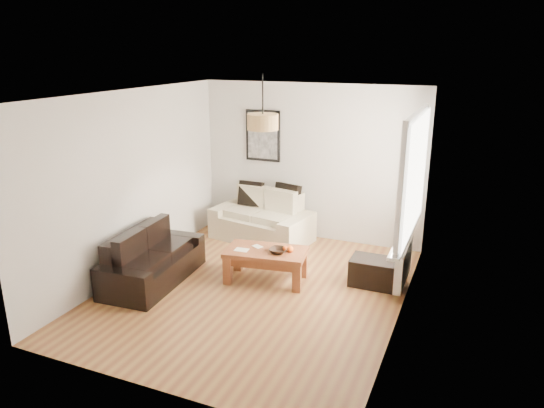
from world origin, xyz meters
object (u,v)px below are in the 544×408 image
at_px(sofa_leather, 153,257).
at_px(ottoman, 375,272).
at_px(loveseat_cream, 262,217).
at_px(coffee_table, 266,265).

bearing_deg(sofa_leather, ottoman, -73.38).
xyz_separation_m(loveseat_cream, ottoman, (2.14, -0.98, -0.22)).
xyz_separation_m(sofa_leather, coffee_table, (1.44, 0.62, -0.13)).
distance_m(loveseat_cream, sofa_leather, 2.18).
height_order(loveseat_cream, ottoman, loveseat_cream).
height_order(coffee_table, ottoman, coffee_table).
relative_size(sofa_leather, ottoman, 2.47).
distance_m(loveseat_cream, coffee_table, 1.60).
bearing_deg(ottoman, loveseat_cream, 155.34).
bearing_deg(coffee_table, sofa_leather, -156.62).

